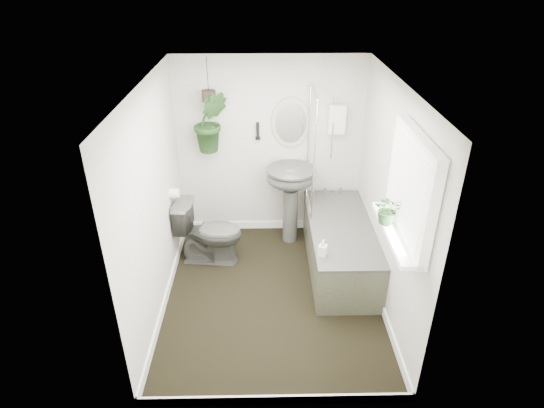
{
  "coord_description": "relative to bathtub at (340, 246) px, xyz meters",
  "views": [
    {
      "loc": [
        -0.08,
        -3.9,
        3.27
      ],
      "look_at": [
        0.0,
        0.15,
        1.05
      ],
      "focal_mm": 30.0,
      "sensor_mm": 36.0,
      "label": 1
    }
  ],
  "objects": [
    {
      "name": "bathtub",
      "position": [
        0.0,
        0.0,
        0.0
      ],
      "size": [
        0.72,
        1.72,
        0.58
      ],
      "primitive_type": null,
      "color": "#3E3F39",
      "rests_on": "floor"
    },
    {
      "name": "shower_box",
      "position": [
        0.0,
        0.84,
        1.26
      ],
      "size": [
        0.2,
        0.1,
        0.35
      ],
      "primitive_type": "cube",
      "color": "white",
      "rests_on": "wall_back"
    },
    {
      "name": "wall_sconce",
      "position": [
        -0.95,
        0.86,
        1.11
      ],
      "size": [
        0.04,
        0.04,
        0.22
      ],
      "primitive_type": "cylinder",
      "color": "black",
      "rests_on": "wall_back"
    },
    {
      "name": "wall_back",
      "position": [
        -0.8,
        0.91,
        0.86
      ],
      "size": [
        2.3,
        0.02,
        2.3
      ],
      "primitive_type": "cube",
      "color": "beige",
      "rests_on": "ground"
    },
    {
      "name": "hanging_pot",
      "position": [
        -1.5,
        0.75,
        1.57
      ],
      "size": [
        0.16,
        0.16,
        0.12
      ],
      "primitive_type": "cylinder",
      "color": "#2F251D",
      "rests_on": "ceiling"
    },
    {
      "name": "bath_screen",
      "position": [
        -0.33,
        0.49,
        0.99
      ],
      "size": [
        0.04,
        0.72,
        1.4
      ],
      "primitive_type": null,
      "color": "silver",
      "rests_on": "bathtub"
    },
    {
      "name": "oval_mirror",
      "position": [
        -0.55,
        0.87,
        1.21
      ],
      "size": [
        0.46,
        0.03,
        0.62
      ],
      "primitive_type": "ellipsoid",
      "color": "tan",
      "rests_on": "wall_back"
    },
    {
      "name": "wall_right",
      "position": [
        0.36,
        -0.5,
        0.86
      ],
      "size": [
        0.02,
        2.8,
        2.3
      ],
      "primitive_type": "cube",
      "color": "beige",
      "rests_on": "ground"
    },
    {
      "name": "ceiling",
      "position": [
        -0.8,
        -0.5,
        2.02
      ],
      "size": [
        2.3,
        2.8,
        0.02
      ],
      "primitive_type": "cube",
      "color": "white",
      "rests_on": "ground"
    },
    {
      "name": "sill_plant",
      "position": [
        0.17,
        -1.07,
        1.09
      ],
      "size": [
        0.27,
        0.25,
        0.26
      ],
      "primitive_type": "imported",
      "rotation": [
        0.0,
        0.0,
        -0.2
      ],
      "color": "black",
      "rests_on": "window_sill"
    },
    {
      "name": "toilet",
      "position": [
        -1.53,
        0.18,
        0.1
      ],
      "size": [
        0.81,
        0.51,
        0.78
      ],
      "primitive_type": "imported",
      "rotation": [
        0.0,
        0.0,
        1.47
      ],
      "color": "#3E3F39",
      "rests_on": "floor"
    },
    {
      "name": "soap_bottle",
      "position": [
        -0.29,
        -0.6,
        0.38
      ],
      "size": [
        0.11,
        0.11,
        0.18
      ],
      "primitive_type": "imported",
      "rotation": [
        0.0,
        0.0,
        -0.38
      ],
      "color": "#2B2626",
      "rests_on": "bathtub"
    },
    {
      "name": "hanging_plant",
      "position": [
        -1.5,
        0.75,
        1.27
      ],
      "size": [
        0.43,
        0.36,
        0.74
      ],
      "primitive_type": "imported",
      "rotation": [
        0.0,
        0.0,
        0.1
      ],
      "color": "black",
      "rests_on": "ceiling"
    },
    {
      "name": "wall_front",
      "position": [
        -0.8,
        -1.91,
        0.86
      ],
      "size": [
        2.3,
        0.02,
        2.3
      ],
      "primitive_type": "cube",
      "color": "beige",
      "rests_on": "ground"
    },
    {
      "name": "floor",
      "position": [
        -0.8,
        -0.5,
        -0.3
      ],
      "size": [
        2.3,
        2.8,
        0.02
      ],
      "primitive_type": "cube",
      "color": "black",
      "rests_on": "ground"
    },
    {
      "name": "window_sill",
      "position": [
        0.22,
        -1.2,
        0.94
      ],
      "size": [
        0.18,
        1.0,
        0.04
      ],
      "primitive_type": "cube",
      "color": "white",
      "rests_on": "wall_right"
    },
    {
      "name": "skirting",
      "position": [
        -0.8,
        -0.5,
        -0.24
      ],
      "size": [
        2.3,
        2.8,
        0.1
      ],
      "primitive_type": "cube",
      "color": "white",
      "rests_on": "floor"
    },
    {
      "name": "window_blinds",
      "position": [
        0.24,
        -1.2,
        1.36
      ],
      "size": [
        0.01,
        0.86,
        0.76
      ],
      "primitive_type": "cube",
      "color": "white",
      "rests_on": "wall_right"
    },
    {
      "name": "pedestal_sink",
      "position": [
        -0.55,
        0.6,
        0.22
      ],
      "size": [
        0.65,
        0.57,
        1.02
      ],
      "primitive_type": null,
      "rotation": [
        0.0,
        0.0,
        0.1
      ],
      "color": "#3E3F39",
      "rests_on": "floor"
    },
    {
      "name": "window_recess",
      "position": [
        0.29,
        -1.2,
        1.36
      ],
      "size": [
        0.08,
        1.0,
        0.9
      ],
      "primitive_type": "cube",
      "color": "white",
      "rests_on": "wall_right"
    },
    {
      "name": "toilet_roll_holder",
      "position": [
        -1.9,
        0.2,
        0.61
      ],
      "size": [
        0.11,
        0.11,
        0.11
      ],
      "primitive_type": "cylinder",
      "rotation": [
        0.0,
        1.57,
        0.0
      ],
      "color": "white",
      "rests_on": "wall_left"
    },
    {
      "name": "wall_left",
      "position": [
        -1.96,
        -0.5,
        0.86
      ],
      "size": [
        0.02,
        2.8,
        2.3
      ],
      "primitive_type": "cube",
      "color": "beige",
      "rests_on": "ground"
    }
  ]
}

